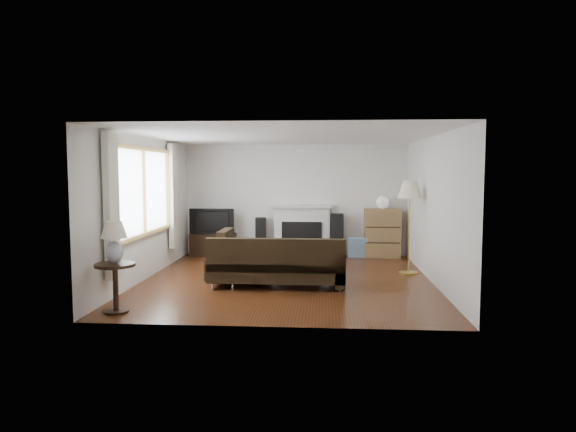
# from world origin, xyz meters

# --- Properties ---
(room) EXTENTS (5.10, 5.60, 2.54)m
(room) POSITION_xyz_m (0.00, 0.00, 1.25)
(room) COLOR #4D2511
(room) RESTS_ON ground
(window) EXTENTS (0.12, 2.74, 1.54)m
(window) POSITION_xyz_m (-2.45, -0.20, 1.55)
(window) COLOR olive
(window) RESTS_ON room
(curtain_near) EXTENTS (0.10, 0.35, 2.10)m
(curtain_near) POSITION_xyz_m (-2.40, -1.72, 1.40)
(curtain_near) COLOR silver
(curtain_near) RESTS_ON room
(curtain_far) EXTENTS (0.10, 0.35, 2.10)m
(curtain_far) POSITION_xyz_m (-2.40, 1.32, 1.40)
(curtain_far) COLOR silver
(curtain_far) RESTS_ON room
(fireplace) EXTENTS (1.40, 0.26, 1.15)m
(fireplace) POSITION_xyz_m (0.15, 2.64, 0.57)
(fireplace) COLOR white
(fireplace) RESTS_ON room
(tv_stand) EXTENTS (0.99, 0.45, 0.50)m
(tv_stand) POSITION_xyz_m (-1.85, 2.50, 0.25)
(tv_stand) COLOR black
(tv_stand) RESTS_ON ground
(television) EXTENTS (1.00, 0.13, 0.58)m
(television) POSITION_xyz_m (-1.85, 2.50, 0.79)
(television) COLOR black
(television) RESTS_ON tv_stand
(speaker_left) EXTENTS (0.27, 0.31, 0.86)m
(speaker_left) POSITION_xyz_m (-0.77, 2.55, 0.43)
(speaker_left) COLOR black
(speaker_left) RESTS_ON ground
(speaker_right) EXTENTS (0.30, 0.35, 0.96)m
(speaker_right) POSITION_xyz_m (0.94, 2.55, 0.48)
(speaker_right) COLOR black
(speaker_right) RESTS_ON ground
(bookshelf) EXTENTS (0.78, 0.37, 1.08)m
(bookshelf) POSITION_xyz_m (1.94, 2.53, 0.54)
(bookshelf) COLOR olive
(bookshelf) RESTS_ON ground
(globe_lamp) EXTENTS (0.28, 0.28, 0.28)m
(globe_lamp) POSITION_xyz_m (1.94, 2.53, 1.22)
(globe_lamp) COLOR white
(globe_lamp) RESTS_ON bookshelf
(sectional_sofa) EXTENTS (2.42, 1.77, 0.78)m
(sectional_sofa) POSITION_xyz_m (-0.12, -0.49, 0.39)
(sectional_sofa) COLOR black
(sectional_sofa) RESTS_ON ground
(coffee_table) EXTENTS (1.13, 0.89, 0.39)m
(coffee_table) POSITION_xyz_m (0.08, 0.94, 0.19)
(coffee_table) COLOR olive
(coffee_table) RESTS_ON ground
(footstool) EXTENTS (0.57, 0.57, 0.38)m
(footstool) POSITION_xyz_m (-1.14, -0.11, 0.19)
(footstool) COLOR black
(footstool) RESTS_ON ground
(floor_lamp) EXTENTS (0.50, 0.50, 1.73)m
(floor_lamp) POSITION_xyz_m (2.22, 0.70, 0.86)
(floor_lamp) COLOR gold
(floor_lamp) RESTS_ON ground
(side_table) EXTENTS (0.54, 0.54, 0.67)m
(side_table) POSITION_xyz_m (-2.15, -2.25, 0.34)
(side_table) COLOR black
(side_table) RESTS_ON ground
(table_lamp) EXTENTS (0.35, 0.35, 0.56)m
(table_lamp) POSITION_xyz_m (-2.15, -2.25, 0.95)
(table_lamp) COLOR silver
(table_lamp) RESTS_ON side_table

